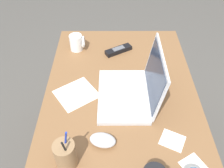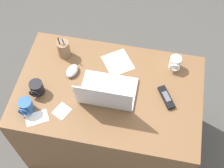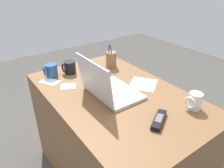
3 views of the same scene
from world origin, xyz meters
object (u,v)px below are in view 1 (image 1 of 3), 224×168
object	(u,v)px
pen_holder	(65,155)
coffee_mug_spare	(77,42)
cordless_phone	(118,50)
laptop	(133,89)
computer_mouse	(103,140)

from	to	relation	value
pen_holder	coffee_mug_spare	bearing A→B (deg)	-177.32
cordless_phone	coffee_mug_spare	bearing A→B (deg)	-96.23
cordless_phone	pen_holder	xyz separation A→B (m)	(0.69, -0.20, 0.05)
laptop	coffee_mug_spare	bearing A→B (deg)	-141.86
laptop	coffee_mug_spare	xyz separation A→B (m)	(-0.38, -0.30, -0.00)
laptop	cordless_phone	distance (m)	0.36
cordless_phone	pen_holder	distance (m)	0.72
cordless_phone	laptop	bearing A→B (deg)	9.65
coffee_mug_spare	cordless_phone	bearing A→B (deg)	83.77
computer_mouse	coffee_mug_spare	xyz separation A→B (m)	(-0.63, -0.16, 0.03)
pen_holder	computer_mouse	bearing A→B (deg)	123.71
laptop	computer_mouse	bearing A→B (deg)	-28.14
laptop	computer_mouse	size ratio (longest dim) A/B	3.21
laptop	cordless_phone	world-z (taller)	laptop
laptop	computer_mouse	xyz separation A→B (m)	(0.25, -0.13, -0.03)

